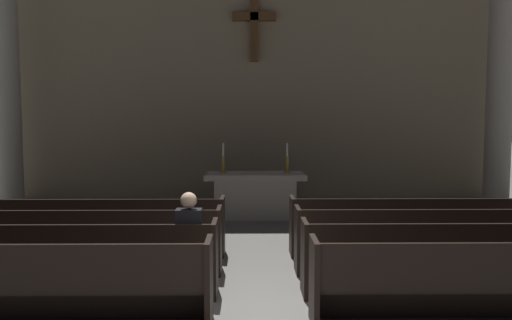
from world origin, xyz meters
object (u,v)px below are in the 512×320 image
pew_left_row_1 (29,284)px  candlestick_right (287,163)px  column_left_third (5,59)px  pew_right_row_4 (409,226)px  pew_left_row_2 (61,259)px  pew_right_row_1 (492,282)px  lone_worshipper (190,241)px  pew_left_row_4 (104,226)px  candlestick_left (223,163)px  pew_left_row_3 (85,241)px  column_right_third (501,59)px  pew_right_row_2 (456,258)px  pew_right_row_3 (430,240)px  altar (255,194)px

pew_left_row_1 → candlestick_right: (3.17, 5.92, 0.74)m
column_left_third → pew_right_row_4: bearing=-24.9°
pew_left_row_1 → pew_left_row_2: same height
candlestick_right → pew_right_row_1: bearing=-73.3°
pew_right_row_1 → lone_worshipper: lone_worshipper is taller
pew_left_row_4 → candlestick_left: (1.77, 3.06, 0.74)m
pew_left_row_3 → pew_right_row_1: bearing=-21.1°
column_right_third → candlestick_left: 6.86m
pew_right_row_2 → pew_right_row_3: size_ratio=1.00×
pew_left_row_2 → column_right_third: size_ratio=0.53×
pew_left_row_1 → pew_right_row_4: (4.94, 2.86, 0.00)m
pew_left_row_4 → pew_right_row_1: (4.94, -2.86, 0.00)m
pew_left_row_2 → column_right_third: column_right_third is taller
pew_right_row_1 → pew_right_row_2: bearing=90.0°
pew_left_row_4 → pew_right_row_4: bearing=0.0°
pew_left_row_2 → altar: 5.55m
pew_left_row_3 → pew_right_row_3: 4.94m
pew_left_row_1 → pew_left_row_4: size_ratio=1.00×
pew_right_row_2 → column_left_third: bearing=145.1°
pew_left_row_1 → pew_left_row_4: 2.86m
column_right_third → altar: (-5.71, -0.75, -3.03)m
pew_left_row_1 → pew_right_row_2: (4.94, 0.95, 0.00)m
pew_right_row_3 → candlestick_left: (-3.17, 4.01, 0.74)m
pew_left_row_4 → pew_left_row_3: bearing=-90.0°
pew_right_row_4 → pew_right_row_3: bearing=-90.0°
pew_left_row_2 → candlestick_left: candlestick_left is taller
pew_right_row_3 → pew_right_row_2: bearing=-90.0°
pew_left_row_3 → column_left_third: (-3.23, 4.76, 3.09)m
candlestick_right → lone_worshipper: candlestick_right is taller
pew_left_row_4 → pew_right_row_1: size_ratio=1.00×
pew_right_row_4 → candlestick_right: candlestick_right is taller
pew_left_row_3 → pew_left_row_4: same height
pew_right_row_4 → lone_worshipper: bearing=-150.8°
pew_right_row_1 → column_left_third: size_ratio=0.53×
pew_right_row_3 → candlestick_left: size_ratio=5.92×
pew_right_row_2 → candlestick_left: size_ratio=5.92×
pew_right_row_3 → column_right_third: bearing=55.8°
pew_left_row_4 → candlestick_right: bearing=43.9°
candlestick_left → candlestick_right: bearing=0.0°
pew_left_row_4 → column_left_third: size_ratio=0.53×
lone_worshipper → pew_right_row_4: bearing=29.2°
pew_left_row_2 → pew_right_row_1: 5.03m
pew_right_row_4 → column_right_third: bearing=49.6°
pew_left_row_4 → candlestick_left: size_ratio=5.92×
pew_left_row_1 → pew_right_row_1: 4.94m
pew_left_row_2 → candlestick_right: candlestick_right is taller
candlestick_left → candlestick_right: same height
pew_right_row_2 → column_right_third: column_right_third is taller
pew_right_row_2 → candlestick_left: (-3.17, 4.96, 0.74)m
pew_left_row_1 → column_right_third: bearing=39.2°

